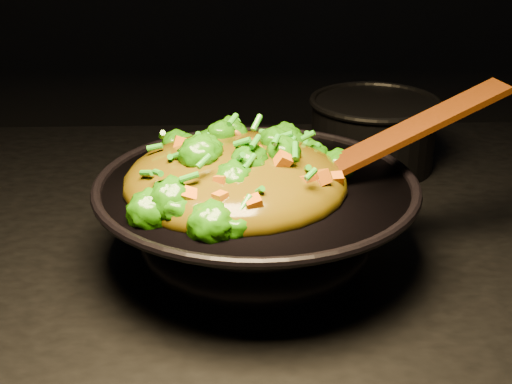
{
  "coord_description": "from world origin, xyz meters",
  "views": [
    {
      "loc": [
        -0.12,
        -0.83,
        1.34
      ],
      "look_at": [
        -0.1,
        -0.05,
        0.99
      ],
      "focal_mm": 50.0,
      "sensor_mm": 36.0,
      "label": 1
    }
  ],
  "objects": [
    {
      "name": "back_pot",
      "position": [
        0.1,
        0.24,
        0.96
      ],
      "size": [
        0.22,
        0.22,
        0.11
      ],
      "primitive_type": "cylinder",
      "rotation": [
        0.0,
        0.0,
        0.11
      ],
      "color": "black",
      "rests_on": "stovetop"
    },
    {
      "name": "wok",
      "position": [
        -0.1,
        -0.06,
        0.95
      ],
      "size": [
        0.45,
        0.45,
        0.1
      ],
      "primitive_type": null,
      "rotation": [
        0.0,
        0.0,
        -0.27
      ],
      "color": "black",
      "rests_on": "stovetop"
    },
    {
      "name": "spatula",
      "position": [
        0.07,
        -0.04,
        1.05
      ],
      "size": [
        0.27,
        0.1,
        0.12
      ],
      "primitive_type": "cube",
      "rotation": [
        0.0,
        -0.38,
        0.22
      ],
      "color": "#391304",
      "rests_on": "wok"
    },
    {
      "name": "stir_fry",
      "position": [
        -0.12,
        -0.07,
        1.05
      ],
      "size": [
        0.34,
        0.34,
        0.09
      ],
      "primitive_type": null,
      "rotation": [
        0.0,
        0.0,
        -0.39
      ],
      "color": "#216A07",
      "rests_on": "wok"
    }
  ]
}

